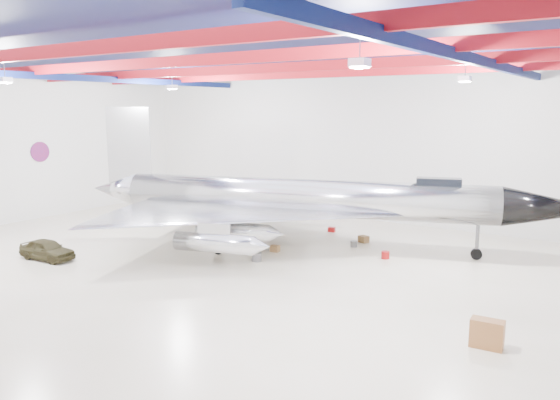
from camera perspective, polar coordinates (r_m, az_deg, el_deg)
The scene contains 17 objects.
floor at distance 29.43m, azimuth -4.91°, elevation -6.76°, with size 40.00×40.00×0.00m, color beige.
wall_back at distance 41.12m, azimuth 8.17°, elevation 5.67°, with size 40.00×40.00×0.00m, color silver.
wall_left at distance 43.72m, azimuth -26.08°, elevation 5.02°, with size 30.00×30.00×0.00m, color silver.
ceiling at distance 28.36m, azimuth -5.24°, elevation 15.09°, with size 40.00×40.00×0.00m, color #0A0F38.
ceiling_structure at distance 28.30m, azimuth -5.22°, elevation 13.72°, with size 39.50×29.50×1.08m.
wall_roundel at distance 44.74m, azimuth -23.79°, elevation 4.63°, with size 1.50×1.50×0.10m, color #B21414.
jet_aircraft at distance 32.27m, azimuth 2.38°, elevation -0.28°, with size 29.62×22.01×8.33m.
jeep at distance 32.78m, azimuth -23.16°, elevation -4.77°, with size 1.35×3.35×1.14m, color #36311B.
desk at distance 20.88m, azimuth 20.81°, elevation -12.93°, with size 1.12×0.56×1.02m, color brown.
crate_ply at distance 36.65m, azimuth -6.46°, elevation -3.19°, with size 0.51×0.41×0.36m, color olive.
toolbox_red at distance 36.99m, azimuth 5.42°, elevation -3.09°, with size 0.45×0.36×0.31m, color maroon.
engine_drum at distance 29.95m, azimuth -2.44°, elevation -5.96°, with size 0.53×0.53×0.48m, color #59595B.
parts_bin at distance 34.40m, azimuth 8.73°, elevation -4.06°, with size 0.58×0.47×0.41m, color olive.
crate_small at distance 37.48m, azimuth -4.59°, elevation -2.91°, with size 0.43×0.35×0.30m, color #59595B.
tool_chest at distance 30.98m, azimuth 10.96°, elevation -5.67°, with size 0.45×0.45×0.41m, color maroon.
oil_barrel at distance 31.88m, azimuth -0.54°, elevation -5.09°, with size 0.51×0.41×0.36m, color olive.
spares_box at distance 33.23m, azimuth 7.72°, elevation -4.56°, with size 0.41×0.41×0.37m, color #59595B.
Camera 1 is at (17.66, -22.02, 8.33)m, focal length 35.00 mm.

